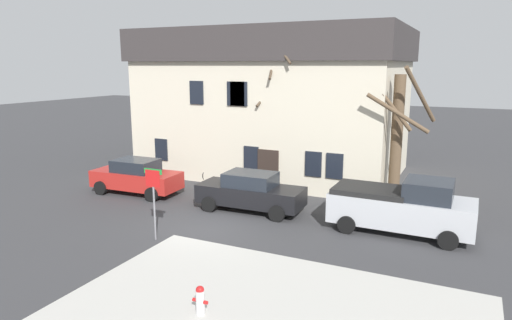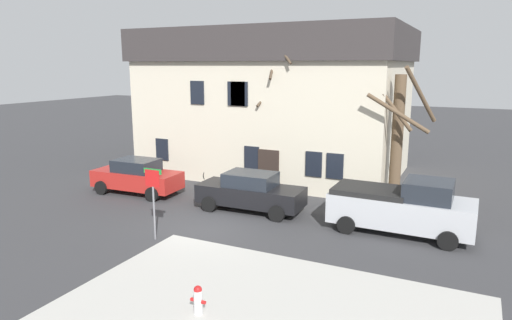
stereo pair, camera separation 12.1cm
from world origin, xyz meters
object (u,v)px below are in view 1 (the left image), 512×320
(car_red_sedan, at_px, (136,177))
(pickup_truck_silver, at_px, (402,206))
(tree_bare_mid, at_px, (398,135))
(tree_bare_near, at_px, (290,108))
(street_sign_pole, at_px, (153,190))
(bicycle_leaning, at_px, (218,176))
(building_main, at_px, (275,101))
(fire_hydrant, at_px, (200,299))
(car_black_sedan, at_px, (250,192))

(car_red_sedan, bearing_deg, pickup_truck_silver, 0.23)
(tree_bare_mid, relative_size, pickup_truck_silver, 1.19)
(tree_bare_near, xyz_separation_m, car_red_sedan, (-6.43, -4.00, -3.30))
(street_sign_pole, height_order, bicycle_leaning, street_sign_pole)
(street_sign_pole, bearing_deg, building_main, 92.46)
(tree_bare_mid, distance_m, street_sign_pole, 11.03)
(building_main, height_order, car_red_sedan, building_main)
(tree_bare_mid, height_order, car_red_sedan, tree_bare_mid)
(fire_hydrant, bearing_deg, street_sign_pole, 138.79)
(building_main, xyz_separation_m, fire_hydrant, (4.82, -15.85, -3.62))
(tree_bare_mid, distance_m, car_red_sedan, 12.50)
(tree_bare_near, xyz_separation_m, pickup_truck_silver, (6.09, -3.95, -3.13))
(pickup_truck_silver, bearing_deg, building_main, 138.25)
(building_main, relative_size, tree_bare_mid, 2.35)
(building_main, distance_m, bicycle_leaning, 5.72)
(building_main, distance_m, car_black_sedan, 8.54)
(tree_bare_near, bearing_deg, car_red_sedan, -148.10)
(car_black_sedan, bearing_deg, tree_bare_near, 87.29)
(tree_bare_near, distance_m, bicycle_leaning, 5.43)
(tree_bare_mid, distance_m, pickup_truck_silver, 4.45)
(tree_bare_mid, bearing_deg, pickup_truck_silver, -77.32)
(pickup_truck_silver, height_order, bicycle_leaning, pickup_truck_silver)
(tree_bare_near, height_order, street_sign_pole, tree_bare_near)
(car_black_sedan, distance_m, pickup_truck_silver, 6.29)
(tree_bare_mid, xyz_separation_m, car_black_sedan, (-5.43, -3.88, -2.29))
(car_black_sedan, height_order, bicycle_leaning, car_black_sedan)
(tree_bare_near, height_order, fire_hydrant, tree_bare_near)
(tree_bare_near, bearing_deg, building_main, 123.14)
(tree_bare_near, bearing_deg, tree_bare_mid, -1.45)
(street_sign_pole, bearing_deg, tree_bare_mid, 49.94)
(car_red_sedan, height_order, car_black_sedan, car_red_sedan)
(tree_bare_mid, bearing_deg, bicycle_leaning, -177.95)
(tree_bare_near, relative_size, pickup_truck_silver, 1.50)
(tree_bare_near, distance_m, street_sign_pole, 9.01)
(fire_hydrant, bearing_deg, tree_bare_near, 101.46)
(tree_bare_mid, bearing_deg, street_sign_pole, -130.06)
(tree_bare_mid, height_order, pickup_truck_silver, tree_bare_mid)
(street_sign_pole, bearing_deg, pickup_truck_silver, 30.01)
(car_black_sedan, xyz_separation_m, fire_hydrant, (2.68, -8.27, -0.34))
(tree_bare_near, relative_size, street_sign_pole, 2.97)
(tree_bare_near, height_order, tree_bare_mid, tree_bare_near)
(car_black_sedan, xyz_separation_m, pickup_truck_silver, (6.28, 0.07, 0.18))
(tree_bare_near, relative_size, car_black_sedan, 1.67)
(pickup_truck_silver, relative_size, bicycle_leaning, 3.13)
(tree_bare_near, height_order, car_red_sedan, tree_bare_near)
(building_main, bearing_deg, fire_hydrant, -73.08)
(car_red_sedan, bearing_deg, street_sign_pole, -44.39)
(tree_bare_near, relative_size, fire_hydrant, 10.40)
(fire_hydrant, bearing_deg, car_black_sedan, 107.96)
(tree_bare_mid, height_order, car_black_sedan, tree_bare_mid)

